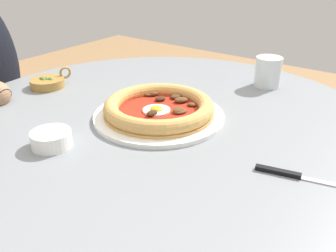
% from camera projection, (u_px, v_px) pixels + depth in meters
% --- Properties ---
extents(dining_table, '(1.01, 1.01, 0.74)m').
position_uv_depth(dining_table, '(162.00, 164.00, 0.92)').
color(dining_table, gray).
rests_on(dining_table, ground).
extents(pizza_on_plate, '(0.30, 0.30, 0.04)m').
position_uv_depth(pizza_on_plate, '(158.00, 110.00, 0.85)').
color(pizza_on_plate, white).
rests_on(pizza_on_plate, dining_table).
extents(water_glass, '(0.07, 0.07, 0.08)m').
position_uv_depth(water_glass, '(268.00, 74.00, 1.03)').
color(water_glass, silver).
rests_on(water_glass, dining_table).
extents(steak_knife, '(0.21, 0.06, 0.01)m').
position_uv_depth(steak_knife, '(299.00, 176.00, 0.63)').
color(steak_knife, silver).
rests_on(steak_knife, dining_table).
extents(ramekin_capers, '(0.08, 0.08, 0.03)m').
position_uv_depth(ramekin_capers, '(51.00, 138.00, 0.73)').
color(ramekin_capers, white).
rests_on(ramekin_capers, dining_table).
extents(olive_pan, '(0.09, 0.12, 0.05)m').
position_uv_depth(olive_pan, '(48.00, 82.00, 1.03)').
color(olive_pan, olive).
rests_on(olive_pan, dining_table).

